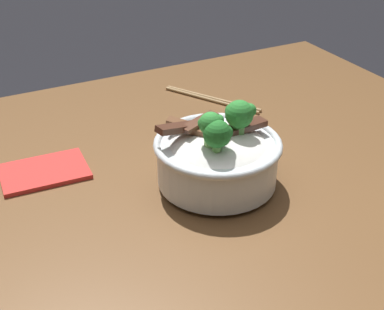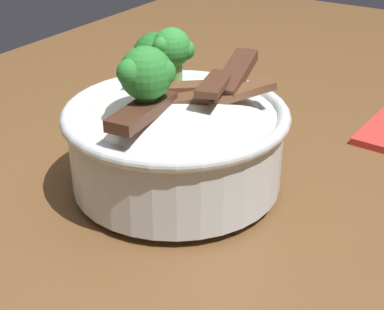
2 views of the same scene
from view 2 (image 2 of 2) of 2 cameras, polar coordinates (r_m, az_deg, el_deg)
dining_table at (r=0.70m, az=5.67°, el=-7.88°), size 1.39×0.99×0.81m
rice_bowl at (r=0.54m, az=-1.64°, el=2.20°), size 0.21×0.21×0.15m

